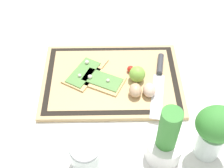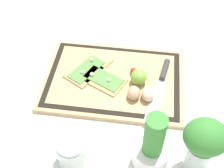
# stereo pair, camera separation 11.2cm
# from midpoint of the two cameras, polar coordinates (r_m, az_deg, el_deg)

# --- Properties ---
(ground_plane) EXTENTS (6.00, 6.00, 0.00)m
(ground_plane) POSITION_cam_midpoint_polar(r_m,az_deg,el_deg) (1.18, -2.75, 0.33)
(ground_plane) COLOR silver
(cutting_board) EXTENTS (0.52, 0.36, 0.02)m
(cutting_board) POSITION_cam_midpoint_polar(r_m,az_deg,el_deg) (1.17, -2.77, 0.64)
(cutting_board) COLOR tan
(cutting_board) RESTS_ON ground_plane
(pizza_slice_near) EXTENTS (0.18, 0.21, 0.02)m
(pizza_slice_near) POSITION_cam_midpoint_polar(r_m,az_deg,el_deg) (1.19, -7.69, 2.22)
(pizza_slice_near) COLOR tan
(pizza_slice_near) RESTS_ON cutting_board
(pizza_slice_far) EXTENTS (0.20, 0.17, 0.02)m
(pizza_slice_far) POSITION_cam_midpoint_polar(r_m,az_deg,el_deg) (1.15, -5.02, 0.68)
(pizza_slice_far) COLOR tan
(pizza_slice_far) RESTS_ON cutting_board
(knife) EXTENTS (0.08, 0.30, 0.02)m
(knife) POSITION_cam_midpoint_polar(r_m,az_deg,el_deg) (1.17, 5.96, 1.65)
(knife) COLOR silver
(knife) RESTS_ON cutting_board
(egg_brown) EXTENTS (0.04, 0.05, 0.04)m
(egg_brown) POSITION_cam_midpoint_polar(r_m,az_deg,el_deg) (1.09, 1.38, -1.32)
(egg_brown) COLOR tan
(egg_brown) RESTS_ON cutting_board
(egg_pink) EXTENTS (0.04, 0.05, 0.04)m
(egg_pink) POSITION_cam_midpoint_polar(r_m,az_deg,el_deg) (1.09, 3.96, -1.27)
(egg_pink) COLOR beige
(egg_pink) RESTS_ON cutting_board
(lime) EXTENTS (0.06, 0.06, 0.06)m
(lime) POSITION_cam_midpoint_polar(r_m,az_deg,el_deg) (1.13, 1.84, 1.67)
(lime) COLOR #7FB742
(lime) RESTS_ON cutting_board
(cherry_tomato_red) EXTENTS (0.03, 0.03, 0.03)m
(cherry_tomato_red) POSITION_cam_midpoint_polar(r_m,az_deg,el_deg) (1.17, 0.69, 2.61)
(cherry_tomato_red) COLOR red
(cherry_tomato_red) RESTS_ON cutting_board
(cherry_tomato_yellow) EXTENTS (0.02, 0.02, 0.02)m
(cherry_tomato_yellow) POSITION_cam_midpoint_polar(r_m,az_deg,el_deg) (1.17, 2.22, 2.38)
(cherry_tomato_yellow) COLOR gold
(cherry_tomato_yellow) RESTS_ON cutting_board
(herb_pot) EXTENTS (0.11, 0.11, 0.22)m
(herb_pot) POSITION_cam_midpoint_polar(r_m,az_deg,el_deg) (0.93, 6.35, -10.81)
(herb_pot) COLOR white
(herb_pot) RESTS_ON ground_plane
(sauce_jar) EXTENTS (0.09, 0.09, 0.10)m
(sauce_jar) POSITION_cam_midpoint_polar(r_m,az_deg,el_deg) (0.96, -8.22, -13.23)
(sauce_jar) COLOR silver
(sauce_jar) RESTS_ON ground_plane
(herb_glass) EXTENTS (0.13, 0.11, 0.20)m
(herb_glass) POSITION_cam_midpoint_polar(r_m,az_deg,el_deg) (0.93, 15.11, -8.37)
(herb_glass) COLOR silver
(herb_glass) RESTS_ON ground_plane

